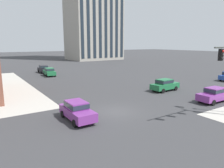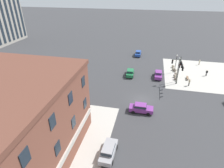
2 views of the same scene
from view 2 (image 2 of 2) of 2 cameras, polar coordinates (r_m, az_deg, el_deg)
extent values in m
plane|color=#38383A|center=(38.72, 9.15, -4.89)|extent=(320.00, 320.00, 0.00)
cube|color=#B7B2A8|center=(54.62, 25.74, 2.79)|extent=(20.00, 19.00, 0.02)
cylinder|color=#383D38|center=(46.90, 19.29, 0.38)|extent=(0.32, 0.32, 0.50)
cylinder|color=#383D38|center=(45.58, 19.92, 3.93)|extent=(0.20, 0.20, 6.89)
cylinder|color=#383D38|center=(42.08, 20.91, 6.09)|extent=(5.30, 0.12, 0.12)
cylinder|color=#383D38|center=(44.51, 19.33, 7.13)|extent=(0.11, 1.80, 0.11)
cube|color=black|center=(43.36, 20.62, 5.99)|extent=(0.28, 0.28, 0.90)
sphere|color=red|center=(43.28, 20.89, 6.31)|extent=(0.18, 0.18, 0.18)
sphere|color=#282828|center=(43.38, 20.82, 5.97)|extent=(0.18, 0.18, 0.18)
sphere|color=#282828|center=(43.48, 20.76, 5.63)|extent=(0.18, 0.18, 0.18)
cube|color=black|center=(42.00, 20.83, 5.25)|extent=(0.28, 0.28, 0.90)
sphere|color=red|center=(41.93, 21.11, 5.58)|extent=(0.18, 0.18, 0.18)
sphere|color=#282828|center=(42.03, 21.04, 5.23)|extent=(0.18, 0.18, 0.18)
sphere|color=#282828|center=(42.13, 20.98, 4.88)|extent=(0.18, 0.18, 0.18)
cube|color=black|center=(40.65, 21.05, 4.46)|extent=(0.28, 0.28, 0.90)
sphere|color=red|center=(40.58, 21.34, 4.80)|extent=(0.18, 0.18, 0.18)
sphere|color=#282828|center=(40.68, 21.27, 4.44)|extent=(0.18, 0.18, 0.18)
sphere|color=#282828|center=(40.79, 21.20, 4.08)|extent=(0.18, 0.18, 0.18)
cube|color=black|center=(44.90, 20.22, 5.36)|extent=(0.28, 0.28, 0.90)
sphere|color=red|center=(44.65, 20.30, 5.61)|extent=(0.18, 0.18, 0.18)
sphere|color=#282828|center=(44.75, 20.24, 5.28)|extent=(0.18, 0.18, 0.18)
sphere|color=#282828|center=(44.86, 20.18, 4.95)|extent=(0.18, 0.18, 0.18)
cube|color=black|center=(44.59, 18.20, 6.59)|extent=(0.28, 0.28, 0.90)
sphere|color=red|center=(44.52, 18.45, 6.90)|extent=(0.18, 0.18, 0.18)
sphere|color=#282828|center=(44.61, 18.40, 6.57)|extent=(0.18, 0.18, 0.18)
sphere|color=#282828|center=(44.71, 18.35, 6.23)|extent=(0.18, 0.18, 0.18)
sphere|color=gray|center=(48.69, 19.09, 1.67)|extent=(0.81, 0.81, 0.81)
sphere|color=gray|center=(49.96, 18.97, 2.38)|extent=(0.81, 0.81, 0.81)
sphere|color=gray|center=(51.26, 19.18, 3.01)|extent=(0.81, 0.81, 0.81)
sphere|color=gray|center=(53.47, 18.98, 4.09)|extent=(0.81, 0.81, 0.81)
sphere|color=gray|center=(54.04, 18.47, 4.43)|extent=(0.81, 0.81, 0.81)
sphere|color=gray|center=(55.93, 18.41, 5.25)|extent=(0.81, 0.81, 0.81)
cube|color=brown|center=(50.09, 22.35, 1.86)|extent=(1.83, 0.60, 0.10)
cube|color=#665B51|center=(49.56, 22.35, 1.26)|extent=(0.27, 0.42, 0.39)
cube|color=#665B51|center=(50.82, 22.25, 1.95)|extent=(0.27, 0.42, 0.39)
cylinder|color=gray|center=(60.70, 25.32, 5.73)|extent=(0.13, 0.13, 0.81)
cylinder|color=gray|center=(60.85, 25.42, 5.76)|extent=(0.13, 0.13, 0.81)
cube|color=beige|center=(60.54, 25.50, 6.35)|extent=(0.38, 0.39, 0.58)
cylinder|color=beige|center=(60.35, 25.38, 6.34)|extent=(0.09, 0.09, 0.55)
cylinder|color=beige|center=(60.72, 25.64, 6.41)|extent=(0.09, 0.09, 0.55)
sphere|color=beige|center=(60.40, 25.59, 6.72)|extent=(0.22, 0.22, 0.22)
cylinder|color=black|center=(54.08, 27.27, 2.67)|extent=(0.13, 0.13, 0.81)
cylinder|color=black|center=(54.06, 27.08, 2.70)|extent=(0.13, 0.13, 0.81)
cube|color=black|center=(53.81, 27.33, 3.35)|extent=(0.24, 0.36, 0.58)
cylinder|color=black|center=(53.84, 27.58, 3.33)|extent=(0.09, 0.09, 0.55)
cylinder|color=black|center=(53.76, 27.10, 3.42)|extent=(0.09, 0.09, 0.55)
sphere|color=tan|center=(53.65, 27.43, 3.76)|extent=(0.22, 0.22, 0.22)
cylinder|color=#333333|center=(46.84, 22.79, -0.07)|extent=(0.13, 0.13, 0.87)
cylinder|color=#333333|center=(46.96, 22.65, 0.03)|extent=(0.13, 0.13, 0.87)
cube|color=beige|center=(46.58, 22.89, 0.78)|extent=(0.39, 0.34, 0.62)
cylinder|color=beige|center=(46.41, 23.07, 0.69)|extent=(0.09, 0.09, 0.59)
cylinder|color=beige|center=(46.72, 22.72, 0.94)|extent=(0.09, 0.09, 0.59)
sphere|color=tan|center=(46.39, 22.99, 1.29)|extent=(0.24, 0.24, 0.24)
cylinder|color=black|center=(46.70, 19.64, 3.87)|extent=(0.14, 0.14, 5.86)
sphere|color=white|center=(45.59, 20.26, 7.43)|extent=(0.36, 0.36, 0.36)
cylinder|color=black|center=(52.08, 19.10, 5.74)|extent=(0.14, 0.14, 4.66)
sphere|color=white|center=(51.23, 19.54, 8.32)|extent=(0.36, 0.36, 0.36)
cube|color=black|center=(51.87, -28.86, 1.59)|extent=(1.86, 4.44, 0.76)
cube|color=black|center=(51.51, -28.91, 2.25)|extent=(1.54, 2.15, 0.60)
cube|color=#232D38|center=(51.51, -28.91, 2.25)|extent=(1.58, 2.23, 0.40)
cylinder|color=black|center=(52.39, -30.45, 0.96)|extent=(0.23, 0.64, 0.64)
cylinder|color=black|center=(53.46, -29.31, 1.76)|extent=(0.23, 0.64, 0.64)
cylinder|color=black|center=(50.60, -28.19, 0.65)|extent=(0.23, 0.64, 0.64)
cylinder|color=black|center=(51.70, -27.05, 1.49)|extent=(0.23, 0.64, 0.64)
cube|color=#23479E|center=(63.04, 8.07, 9.28)|extent=(4.41, 1.79, 0.76)
cube|color=#23479E|center=(62.68, 8.10, 9.82)|extent=(2.12, 1.51, 0.60)
cube|color=#232D38|center=(62.68, 8.10, 9.82)|extent=(2.21, 1.55, 0.40)
cylinder|color=black|center=(64.50, 7.40, 9.41)|extent=(0.64, 0.22, 0.64)
cylinder|color=black|center=(64.41, 8.90, 9.28)|extent=(0.64, 0.22, 0.64)
cylinder|color=black|center=(61.93, 7.16, 8.62)|extent=(0.64, 0.22, 0.64)
cylinder|color=black|center=(61.83, 8.72, 8.48)|extent=(0.64, 0.22, 0.64)
cube|color=#1E6B3D|center=(48.36, 5.63, 3.39)|extent=(4.49, 2.00, 0.76)
cube|color=#1E6B3D|center=(47.94, 5.66, 4.05)|extent=(2.19, 1.61, 0.60)
cube|color=#232D38|center=(47.94, 5.66, 4.05)|extent=(2.28, 1.65, 0.40)
cylinder|color=black|center=(49.80, 4.76, 3.71)|extent=(0.65, 0.25, 0.64)
cylinder|color=black|center=(49.72, 6.69, 3.58)|extent=(0.65, 0.25, 0.64)
cylinder|color=black|center=(47.34, 4.48, 2.36)|extent=(0.65, 0.25, 0.64)
cylinder|color=black|center=(47.26, 6.50, 2.21)|extent=(0.65, 0.25, 0.64)
cube|color=#7A3389|center=(34.90, 9.00, -7.61)|extent=(1.77, 4.41, 0.76)
cube|color=#7A3389|center=(34.51, 8.84, -6.67)|extent=(1.50, 2.12, 0.60)
cube|color=#232D38|center=(34.51, 8.84, -6.67)|extent=(1.54, 2.20, 0.40)
cylinder|color=black|center=(35.80, 11.25, -7.55)|extent=(0.22, 0.64, 0.64)
cylinder|color=black|center=(34.45, 11.13, -9.16)|extent=(0.22, 0.64, 0.64)
cylinder|color=black|center=(35.85, 6.88, -7.09)|extent=(0.22, 0.64, 0.64)
cylinder|color=black|center=(34.50, 6.57, -8.67)|extent=(0.22, 0.64, 0.64)
cube|color=#1E6B3D|center=(48.25, -24.00, 0.85)|extent=(2.08, 4.52, 0.76)
cube|color=#1E6B3D|center=(47.87, -24.02, 1.55)|extent=(1.65, 2.22, 0.60)
cube|color=#232D38|center=(47.87, -24.02, 1.55)|extent=(1.69, 2.31, 0.40)
cylinder|color=black|center=(48.72, -25.75, 0.22)|extent=(0.27, 0.65, 0.64)
cylinder|color=black|center=(49.81, -24.55, 1.09)|extent=(0.27, 0.65, 0.64)
cylinder|color=black|center=(47.02, -23.24, -0.22)|extent=(0.27, 0.65, 0.64)
cylinder|color=black|center=(48.14, -22.06, 0.69)|extent=(0.27, 0.65, 0.64)
cube|color=#99999E|center=(27.07, -1.08, -20.20)|extent=(4.45, 1.89, 0.76)
cube|color=#99999E|center=(26.46, -1.18, -19.46)|extent=(2.16, 1.56, 0.60)
cube|color=#232D38|center=(26.46, -1.18, -19.46)|extent=(2.24, 1.60, 0.40)
cylinder|color=black|center=(28.39, -2.05, -18.40)|extent=(0.65, 0.24, 0.64)
cylinder|color=black|center=(28.10, 1.42, -19.00)|extent=(0.65, 0.24, 0.64)
cylinder|color=black|center=(26.67, -3.77, -22.51)|extent=(0.65, 0.24, 0.64)
cylinder|color=black|center=(26.37, 0.01, -23.24)|extent=(0.65, 0.24, 0.64)
cube|color=#7A3389|center=(48.51, 14.14, 2.71)|extent=(4.42, 1.82, 0.76)
cube|color=#7A3389|center=(48.37, 14.23, 3.51)|extent=(2.13, 1.53, 0.60)
cube|color=#232D38|center=(48.37, 14.23, 3.51)|extent=(2.22, 1.56, 0.40)
cylinder|color=black|center=(47.49, 15.07, 1.50)|extent=(0.64, 0.23, 0.64)
cylinder|color=black|center=(47.42, 13.06, 1.71)|extent=(0.64, 0.23, 0.64)
cylinder|color=black|center=(49.95, 15.05, 2.87)|extent=(0.64, 0.23, 0.64)
cylinder|color=black|center=(49.89, 13.15, 3.08)|extent=(0.64, 0.23, 0.64)
cube|color=brown|center=(25.62, -31.49, -13.98)|extent=(21.84, 14.48, 10.94)
cube|color=#B7B2A8|center=(23.53, -15.45, -22.53)|extent=(20.75, 0.24, 0.70)
cube|color=#1E2833|center=(21.82, -16.48, -18.50)|extent=(1.10, 0.08, 1.50)
cube|color=#1E2833|center=(24.60, -11.83, -11.48)|extent=(1.10, 0.08, 1.50)
cube|color=#1E2833|center=(27.80, -8.35, -5.93)|extent=(1.10, 0.08, 1.50)
cube|color=#1E2833|center=(16.88, -25.33, -19.87)|extent=(1.10, 0.08, 1.50)
cube|color=#1E2833|center=(19.40, -17.95, -11.04)|extent=(1.10, 0.08, 1.50)
cube|color=#1E2833|center=(22.48, -12.74, -4.31)|extent=(1.10, 0.08, 1.50)
cube|color=#1E2833|center=(25.94, -8.91, 0.74)|extent=(1.10, 0.08, 1.50)
camera|label=1|loc=(30.15, 42.22, -8.24)|focal=33.89mm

